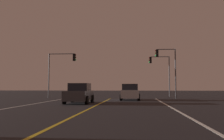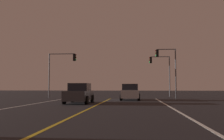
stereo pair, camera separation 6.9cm
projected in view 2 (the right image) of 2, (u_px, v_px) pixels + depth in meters
The scene contains 7 objects.
lane_edge_right at pixel (190, 118), 11.26m from camera, with size 0.16×38.21×0.01m, color silver.
lane_center_divider at pixel (71, 117), 11.74m from camera, with size 0.16×38.21×0.01m, color gold.
car_oncoming at pixel (79, 94), 21.78m from camera, with size 2.02×4.30×1.70m.
car_ahead_far at pixel (130, 92), 27.17m from camera, with size 2.02×4.30×1.70m.
traffic_light_near_right at pixel (166, 62), 30.91m from camera, with size 2.47×0.36×5.97m.
traffic_light_near_left at pixel (62, 65), 32.05m from camera, with size 3.53×0.36×5.57m.
traffic_light_far_right at pixel (160, 67), 36.39m from camera, with size 2.92×0.36×5.72m.
Camera 2 is at (2.92, 1.46, 1.38)m, focal length 41.21 mm.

